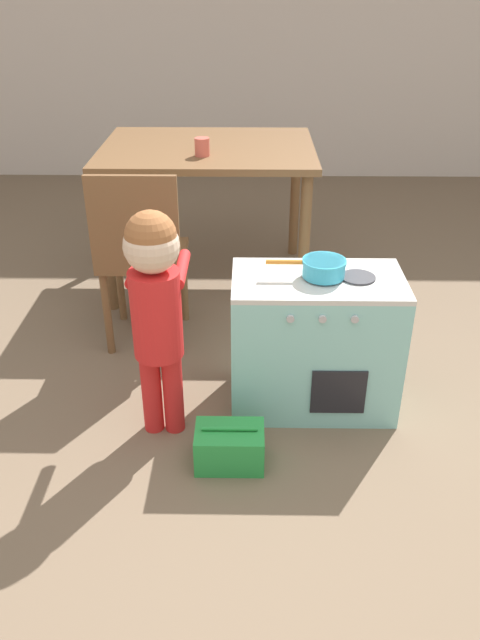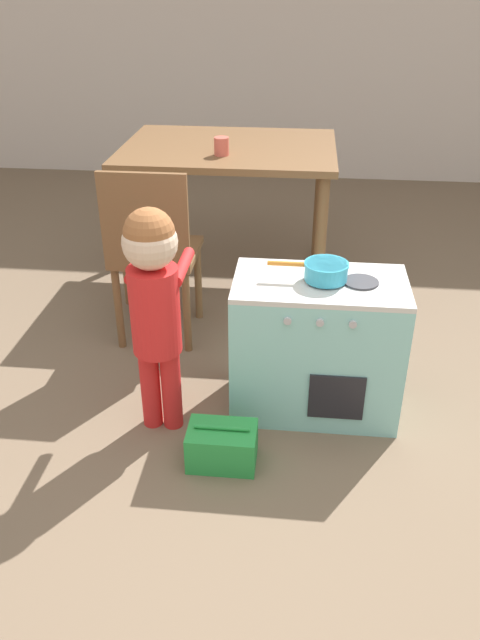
# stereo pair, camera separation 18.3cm
# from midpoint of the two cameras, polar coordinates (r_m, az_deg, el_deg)

# --- Properties ---
(ground_plane) EXTENTS (16.00, 16.00, 0.00)m
(ground_plane) POSITION_cam_midpoint_polar(r_m,az_deg,el_deg) (2.07, 0.72, -20.62)
(ground_plane) COLOR brown
(wall_back) EXTENTS (10.00, 0.06, 2.60)m
(wall_back) POSITION_cam_midpoint_polar(r_m,az_deg,el_deg) (5.35, 0.99, 26.60)
(wall_back) COLOR beige
(wall_back) RESTS_ON ground_plane
(play_kitchen) EXTENTS (0.65, 0.38, 0.58)m
(play_kitchen) POSITION_cam_midpoint_polar(r_m,az_deg,el_deg) (2.48, 4.73, -2.11)
(play_kitchen) COLOR #8CD1CC
(play_kitchen) RESTS_ON ground_plane
(toy_pot) EXTENTS (0.30, 0.16, 0.07)m
(toy_pot) POSITION_cam_midpoint_polar(r_m,az_deg,el_deg) (2.33, 5.38, 4.82)
(toy_pot) COLOR #38B2D6
(toy_pot) RESTS_ON play_kitchen
(child_figure) EXTENTS (0.21, 0.36, 0.90)m
(child_figure) POSITION_cam_midpoint_polar(r_m,az_deg,el_deg) (2.21, -10.12, 2.29)
(child_figure) COLOR red
(child_figure) RESTS_ON ground_plane
(toy_basket) EXTENTS (0.25, 0.17, 0.17)m
(toy_basket) POSITION_cam_midpoint_polar(r_m,az_deg,el_deg) (2.30, -3.28, -11.55)
(toy_basket) COLOR green
(toy_basket) RESTS_ON ground_plane
(dining_table) EXTENTS (1.12, 0.86, 0.77)m
(dining_table) POSITION_cam_midpoint_polar(r_m,az_deg,el_deg) (3.42, -4.52, 13.95)
(dining_table) COLOR brown
(dining_table) RESTS_ON ground_plane
(dining_chair_near) EXTENTS (0.38, 0.38, 0.86)m
(dining_chair_near) POSITION_cam_midpoint_polar(r_m,az_deg,el_deg) (2.86, -10.86, 5.92)
(dining_chair_near) COLOR brown
(dining_chair_near) RESTS_ON ground_plane
(cup_on_table) EXTENTS (0.07, 0.07, 0.09)m
(cup_on_table) POSITION_cam_midpoint_polar(r_m,az_deg,el_deg) (3.20, -5.18, 15.47)
(cup_on_table) COLOR #D15B4C
(cup_on_table) RESTS_ON dining_table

